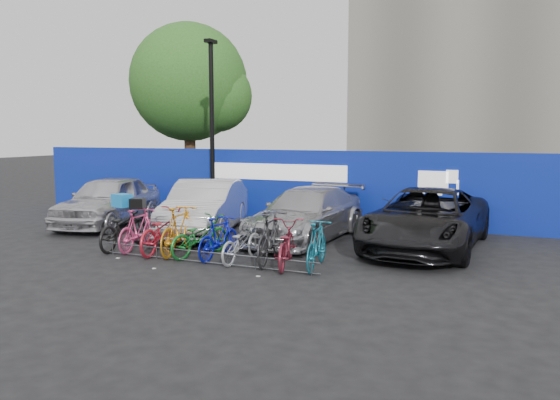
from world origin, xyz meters
The scene contains 21 objects.
ground centered at (0.00, 0.00, 0.00)m, with size 100.00×100.00×0.00m, color black.
hoarding centered at (0.01, 6.00, 1.20)m, with size 22.00×0.18×2.40m.
tree centered at (-6.77, 10.06, 5.07)m, with size 5.40×5.20×7.80m.
lamppost centered at (-3.20, 5.40, 3.27)m, with size 0.25×0.50×6.11m.
bike_rack centered at (0.00, -0.60, 0.16)m, with size 5.60×0.03×0.30m.
car_0 centered at (-5.59, 2.82, 0.80)m, with size 1.90×4.72×1.61m, color #B9B8BD.
car_1 centered at (-1.90, 2.69, 0.80)m, with size 1.69×4.85×1.60m, color silver.
car_2 centered at (1.15, 3.03, 0.72)m, with size 2.02×4.96×1.44m, color #A3A2A7.
car_3 centered at (4.42, 3.06, 0.78)m, with size 2.58×5.59×1.55m, color black.
bike_0 centered at (-2.81, 0.07, 0.54)m, with size 0.72×2.07×1.09m, color black.
bike_1 centered at (-2.30, 0.04, 0.54)m, with size 0.51×1.79×1.08m, color #D8427A.
bike_2 centered at (-1.57, 0.07, 0.55)m, with size 0.73×2.09×1.10m, color #A81929.
bike_3 centered at (-1.09, 0.06, 0.60)m, with size 0.56×1.99×1.20m, color orange.
bike_4 centered at (-0.52, 0.07, 0.49)m, with size 0.65×1.86×0.98m, color #136723.
bike_5 centered at (0.06, 0.00, 0.51)m, with size 0.48×1.69×1.02m, color #0A12A7.
bike_6 centered at (0.68, -0.05, 0.45)m, with size 0.60×1.73×0.91m, color #9FA3A7.
bike_7 centered at (1.36, 0.08, 0.60)m, with size 0.56×1.99×1.20m, color #262729.
bike_8 centered at (1.80, -0.08, 0.51)m, with size 0.67×1.93×1.01m, color maroon.
bike_9 centered at (2.50, 0.02, 0.53)m, with size 0.50×1.76×1.06m, color #14657A.
cargo_crate centered at (-2.81, 0.07, 1.25)m, with size 0.46×0.35×0.33m, color blue.
cargo_topcase centered at (-2.30, 0.04, 1.21)m, with size 0.35×0.31×0.26m, color black.
Camera 1 is at (6.34, -11.15, 2.98)m, focal length 35.00 mm.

